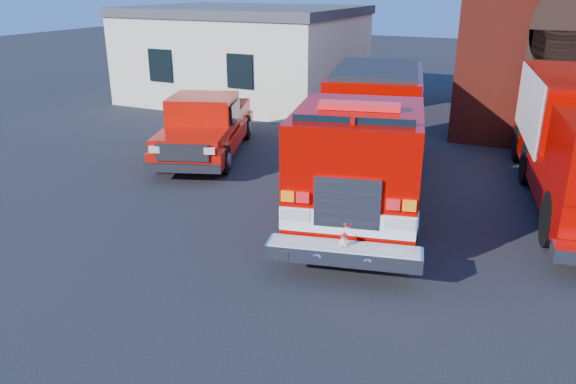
% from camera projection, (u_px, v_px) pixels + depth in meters
% --- Properties ---
extents(ground, '(100.00, 100.00, 0.00)m').
position_uv_depth(ground, '(310.00, 228.00, 13.18)').
color(ground, black).
rests_on(ground, ground).
extents(side_building, '(10.20, 8.20, 4.35)m').
position_uv_depth(side_building, '(246.00, 53.00, 27.01)').
color(side_building, beige).
rests_on(side_building, ground).
extents(fire_engine, '(4.98, 10.40, 3.09)m').
position_uv_depth(fire_engine, '(368.00, 136.00, 14.84)').
color(fire_engine, black).
rests_on(fire_engine, ground).
extents(pickup_truck, '(4.20, 6.55, 2.02)m').
position_uv_depth(pickup_truck, '(206.00, 126.00, 18.48)').
color(pickup_truck, black).
rests_on(pickup_truck, ground).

